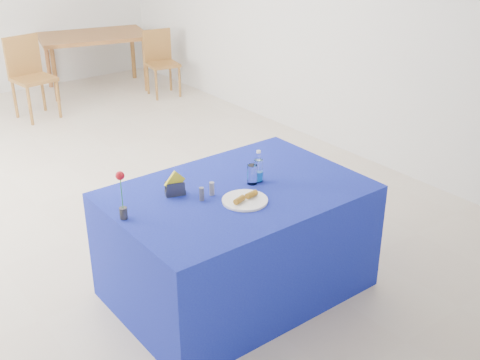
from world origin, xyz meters
The scene contains 13 objects.
floor centered at (0.00, 0.00, 0.00)m, with size 7.00×7.00×0.00m, color beige.
plate centered at (0.02, -2.21, 0.77)m, with size 0.28×0.28×0.01m, color white.
drinking_glass centered at (0.21, -2.04, 0.82)m, with size 0.07×0.07×0.13m, color white.
salt_shaker centered at (-0.09, -2.01, 0.80)m, with size 0.03×0.03×0.09m, color gray.
pepper_shaker centered at (-0.18, -2.03, 0.80)m, with size 0.03×0.03×0.09m, color slate.
blue_table centered at (0.08, -2.05, 0.38)m, with size 1.60×1.10×0.76m.
water_bottle centered at (0.27, -2.04, 0.83)m, with size 0.06×0.06×0.21m.
napkin_holder centered at (-0.27, -1.87, 0.81)m, with size 0.15×0.09×0.16m.
rose_vase centered at (-0.66, -1.95, 0.91)m, with size 0.05×0.05×0.30m.
oak_table centered at (1.42, 2.88, 0.68)m, with size 1.58×1.22×0.76m.
chair_bg_left centered at (0.30, 2.30, 0.56)m, with size 0.48×0.48×0.96m.
chair_bg_right centered at (2.00, 2.14, 0.49)m, with size 0.44×0.44×0.85m.
banana_pieces centered at (0.02, -2.22, 0.79)m, with size 0.19×0.07×0.04m.
Camera 1 is at (-1.99, -4.76, 2.45)m, focal length 45.00 mm.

